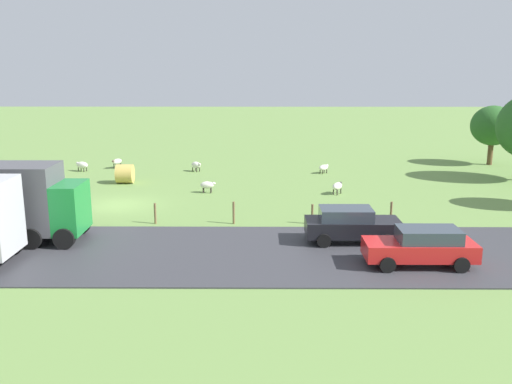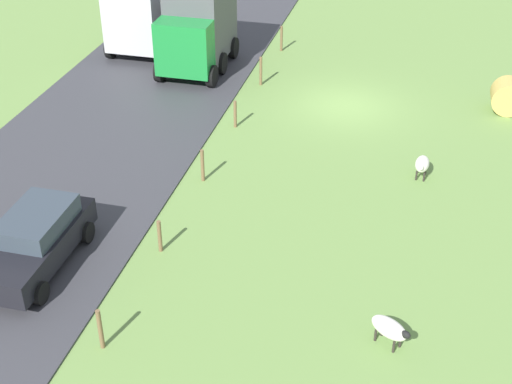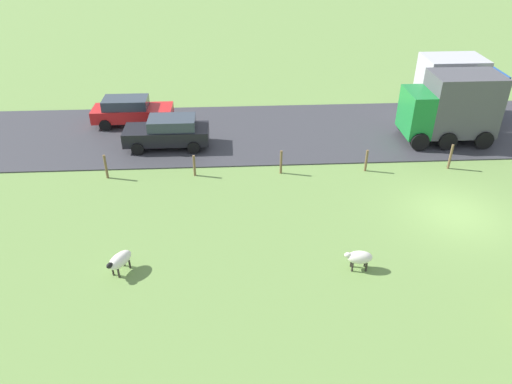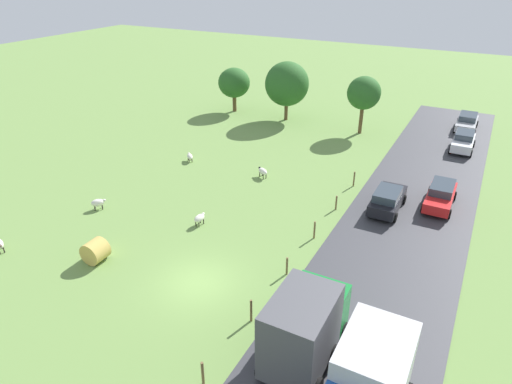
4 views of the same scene
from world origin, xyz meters
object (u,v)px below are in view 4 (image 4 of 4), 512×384
sheep_1 (200,218)px  car_3 (467,122)px  truck_1 (305,326)px  sheep_3 (263,171)px  tree_2 (287,84)px  tree_1 (234,83)px  tree_0 (364,93)px  car_0 (463,141)px  car_1 (441,195)px  sheep_2 (190,156)px  hay_bale_0 (95,251)px  car_2 (388,199)px  sheep_4 (98,203)px

sheep_1 → car_3: (13.54, 28.29, 0.36)m
truck_1 → sheep_3: bearing=122.6°
sheep_3 → tree_2: tree_2 is taller
sheep_1 → sheep_3: 8.45m
tree_1 → tree_0: bearing=-1.6°
truck_1 → car_0: truck_1 is taller
tree_0 → car_1: size_ratio=1.25×
sheep_2 → truck_1: size_ratio=0.21×
tree_2 → hay_bale_0: bearing=-87.8°
car_0 → car_2: size_ratio=0.94×
car_1 → car_3: car_1 is taller
tree_2 → car_3: size_ratio=1.36×
sheep_1 → sheep_4: 7.61m
sheep_4 → car_0: bearing=48.1°
sheep_3 → car_2: car_2 is taller
tree_1 → car_3: tree_1 is taller
sheep_1 → sheep_3: bearing=87.9°
sheep_1 → tree_0: tree_0 is taller
sheep_4 → car_3: bearing=54.9°
tree_1 → sheep_3: bearing=-52.4°
sheep_2 → car_3: (20.27, 19.94, 0.42)m
tree_1 → car_2: tree_1 is taller
sheep_2 → tree_2: bearing=79.8°
sheep_2 → truck_1: truck_1 is taller
car_0 → car_1: 12.01m
sheep_2 → tree_0: 18.07m
tree_0 → truck_1: (6.19, -29.56, -2.09)m
tree_2 → truck_1: 33.33m
car_2 → car_0: bearing=76.7°
sheep_3 → sheep_4: 12.68m
sheep_1 → car_1: car_1 is taller
hay_bale_0 → car_3: (16.58, 34.40, 0.20)m
sheep_1 → sheep_4: size_ratio=1.01×
car_2 → sheep_2: bearing=177.8°
sheep_3 → car_1: 13.33m
hay_bale_0 → tree_2: bearing=92.2°
tree_1 → truck_1: size_ratio=1.04×
hay_bale_0 → car_2: size_ratio=0.30×
sheep_2 → tree_0: (10.93, 13.92, 3.61)m
tree_1 → car_3: 24.96m
car_2 → hay_bale_0: bearing=-134.2°
tree_1 → car_1: size_ratio=1.09×
sheep_1 → truck_1: size_ratio=0.22×
sheep_1 → sheep_2: size_ratio=1.05×
sheep_1 → tree_1: 25.23m
sheep_2 → car_3: bearing=44.5°
truck_1 → hay_bale_0: bearing=175.0°
sheep_3 → tree_2: (-4.47, 14.20, 3.38)m
sheep_2 → tree_1: (-3.93, 14.35, 2.81)m
car_3 → car_1: bearing=-90.0°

